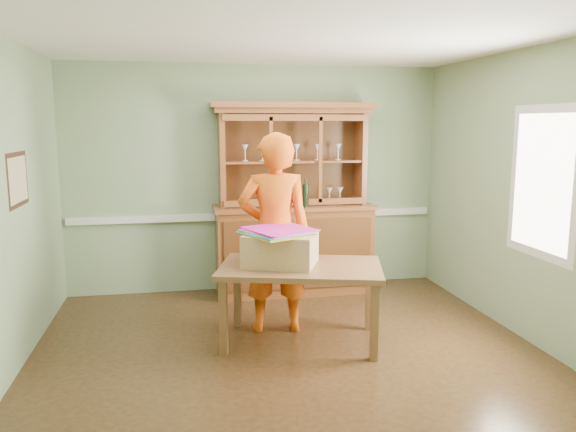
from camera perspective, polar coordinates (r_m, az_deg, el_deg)
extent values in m
plane|color=#4B3118|center=(5.20, -0.09, -13.38)|extent=(4.50, 4.50, 0.00)
plane|color=white|center=(4.84, -0.10, 17.54)|extent=(4.50, 4.50, 0.00)
plane|color=gray|center=(6.80, -3.26, 3.79)|extent=(4.50, 0.00, 4.50)
plane|color=gray|center=(4.94, -26.64, 0.67)|extent=(0.00, 4.00, 4.00)
plane|color=gray|center=(5.70, 22.71, 1.99)|extent=(0.00, 4.00, 4.00)
plane|color=gray|center=(2.93, 7.27, -3.80)|extent=(4.50, 0.00, 4.50)
cube|color=silver|center=(6.84, -3.20, 0.02)|extent=(4.41, 0.05, 0.08)
cube|color=#341E14|center=(5.20, -25.72, 3.35)|extent=(0.03, 0.60, 0.46)
cube|color=beige|center=(5.20, -25.65, 3.36)|extent=(0.01, 0.52, 0.38)
cube|color=silver|center=(5.43, 24.38, 3.13)|extent=(0.03, 0.96, 1.36)
cube|color=white|center=(5.43, 24.32, 3.13)|extent=(0.01, 0.80, 1.20)
cube|color=brown|center=(6.73, 0.58, -3.51)|extent=(1.83, 0.56, 1.02)
cube|color=brown|center=(6.62, 0.61, 0.94)|extent=(1.89, 0.62, 0.04)
cube|color=#602F16|center=(6.83, 0.16, 5.87)|extent=(1.73, 0.04, 1.07)
cube|color=brown|center=(6.55, -6.77, 5.65)|extent=(0.06, 0.39, 1.07)
cube|color=brown|center=(6.87, 7.32, 5.82)|extent=(0.06, 0.39, 1.07)
cube|color=brown|center=(6.65, 0.46, 10.65)|extent=(1.83, 0.45, 0.06)
cube|color=brown|center=(6.63, 0.49, 11.18)|extent=(1.91, 0.49, 0.06)
cube|color=brown|center=(6.66, 0.45, 5.56)|extent=(1.61, 0.34, 0.03)
imported|color=#B2B2B7|center=(6.67, -0.84, 2.02)|extent=(0.19, 0.19, 0.19)
imported|color=gold|center=(6.64, -3.44, 1.35)|extent=(0.22, 0.22, 0.05)
cylinder|color=black|center=(6.46, 1.79, 2.35)|extent=(0.07, 0.07, 0.33)
cube|color=brown|center=(5.15, 1.30, -5.31)|extent=(1.64, 1.24, 0.05)
cube|color=brown|center=(5.00, -6.59, -10.22)|extent=(0.08, 0.08, 0.68)
cube|color=brown|center=(5.67, -5.16, -7.80)|extent=(0.08, 0.08, 0.68)
cube|color=brown|center=(4.92, 8.77, -10.59)|extent=(0.08, 0.08, 0.68)
cube|color=brown|center=(5.60, 8.26, -8.07)|extent=(0.08, 0.08, 0.68)
cube|color=tan|center=(5.15, -0.76, -3.36)|extent=(0.77, 0.71, 0.29)
cube|color=yellow|center=(5.07, -0.93, -1.80)|extent=(0.70, 0.70, 0.01)
cube|color=#3AC67F|center=(5.07, -0.93, -1.70)|extent=(0.70, 0.70, 0.01)
cube|color=#2CBBCF|center=(5.07, -0.93, -1.60)|extent=(0.70, 0.70, 0.01)
cube|color=pink|center=(5.07, -0.93, -1.50)|extent=(0.70, 0.70, 0.01)
cube|color=#D620B1|center=(5.07, -0.93, -1.40)|extent=(0.70, 0.70, 0.01)
cube|color=#D420A4|center=(5.07, -0.93, -1.30)|extent=(0.70, 0.70, 0.01)
imported|color=#E1540E|center=(5.39, -1.37, -1.80)|extent=(0.75, 0.53, 1.93)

